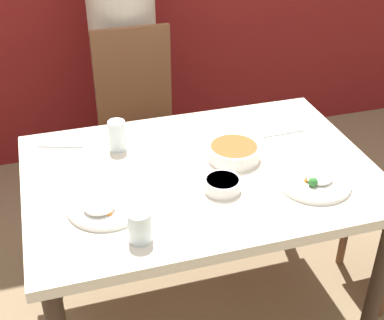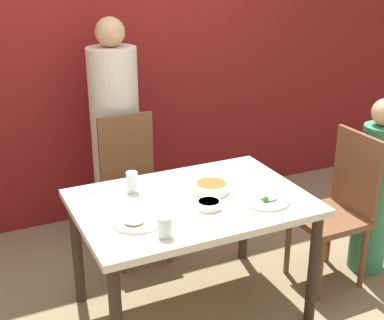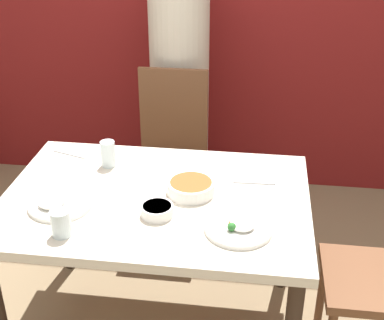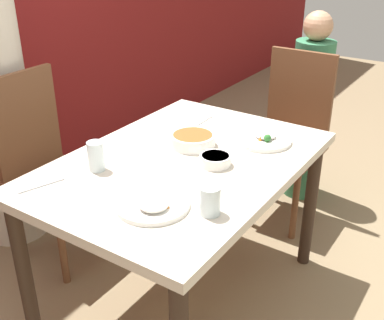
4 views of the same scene
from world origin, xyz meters
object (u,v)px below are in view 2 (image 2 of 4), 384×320
object	(u,v)px
person_adult	(116,139)
bowl_curry	(211,187)
chair_adult_spot	(133,183)
chair_child_spot	(339,205)
plate_rice_adult	(266,199)
glass_water_tall	(165,227)
person_child	(375,193)

from	to	relation	value
person_adult	bowl_curry	size ratio (longest dim) A/B	8.07
chair_adult_spot	chair_child_spot	size ratio (longest dim) A/B	1.00
plate_rice_adult	chair_adult_spot	bearing A→B (deg)	113.41
chair_child_spot	glass_water_tall	xyz separation A→B (m)	(-1.26, -0.23, 0.26)
person_adult	person_child	bearing A→B (deg)	-42.03
person_child	bowl_curry	size ratio (longest dim) A/B	5.94
bowl_curry	plate_rice_adult	distance (m)	0.32
chair_child_spot	person_adult	xyz separation A→B (m)	(-1.04, 1.19, 0.21)
bowl_curry	glass_water_tall	world-z (taller)	glass_water_tall
bowl_curry	glass_water_tall	distance (m)	0.55
person_adult	chair_child_spot	bearing A→B (deg)	-48.88
plate_rice_adult	glass_water_tall	xyz separation A→B (m)	(-0.64, -0.11, 0.04)
chair_adult_spot	plate_rice_adult	world-z (taller)	chair_adult_spot
person_child	bowl_curry	bearing A→B (deg)	173.98
person_adult	glass_water_tall	size ratio (longest dim) A/B	15.54
chair_adult_spot	glass_water_tall	bearing A→B (deg)	-101.11
person_adult	plate_rice_adult	world-z (taller)	person_adult
chair_child_spot	plate_rice_adult	size ratio (longest dim) A/B	3.83
plate_rice_adult	glass_water_tall	world-z (taller)	glass_water_tall
chair_child_spot	bowl_curry	bearing A→B (deg)	-98.04
person_adult	glass_water_tall	bearing A→B (deg)	-98.53
chair_adult_spot	person_adult	world-z (taller)	person_adult
bowl_curry	person_adult	bearing A→B (deg)	101.16
bowl_curry	person_child	bearing A→B (deg)	-6.02
chair_child_spot	glass_water_tall	size ratio (longest dim) A/B	9.54
person_adult	plate_rice_adult	bearing A→B (deg)	-72.16
bowl_curry	plate_rice_adult	size ratio (longest dim) A/B	0.77
person_adult	person_child	xyz separation A→B (m)	(1.32, -1.19, -0.18)
person_child	plate_rice_adult	bearing A→B (deg)	-172.38
chair_adult_spot	plate_rice_adult	distance (m)	1.09
plate_rice_adult	glass_water_tall	bearing A→B (deg)	-170.00
plate_rice_adult	person_adult	bearing A→B (deg)	107.84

